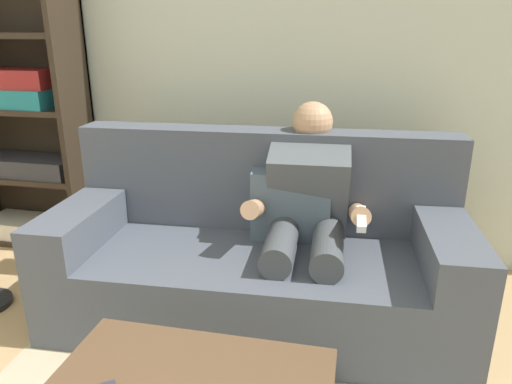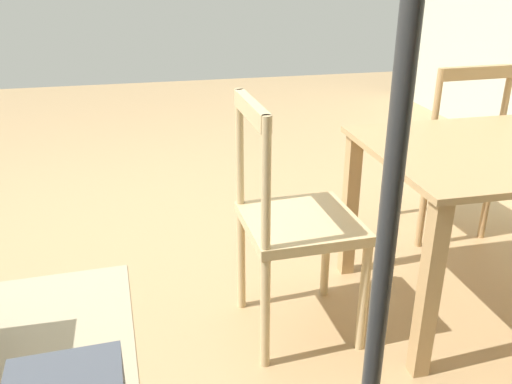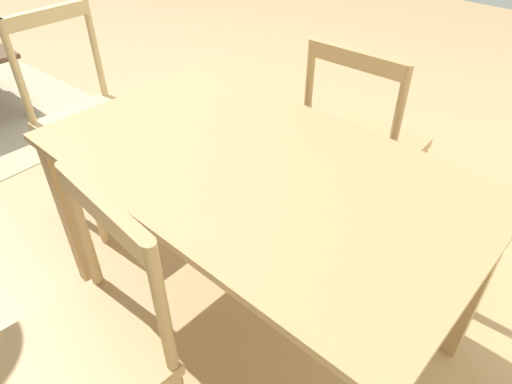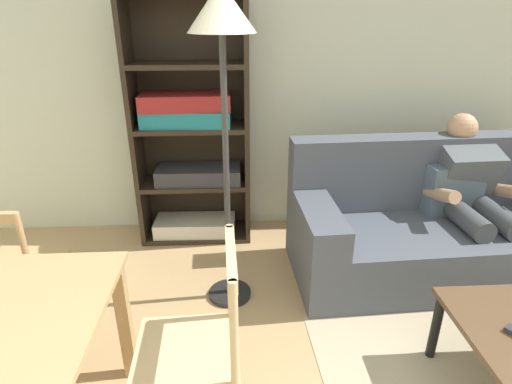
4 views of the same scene
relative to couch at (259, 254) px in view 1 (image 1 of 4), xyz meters
name	(u,v)px [view 1 (image 1 of 4)]	position (x,y,z in m)	size (l,w,h in m)	color
wall_back	(162,56)	(-0.82, 0.83, 0.94)	(6.35, 0.12, 2.53)	beige
couch	(259,254)	(0.00, 0.00, 0.00)	(2.06, 0.95, 0.93)	#474C56
person_lounging	(307,216)	(0.24, 0.02, 0.23)	(0.61, 0.95, 1.08)	#4C5156
bookshelf	(21,124)	(-1.75, 0.59, 0.50)	(0.88, 0.36, 1.87)	#2D2319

